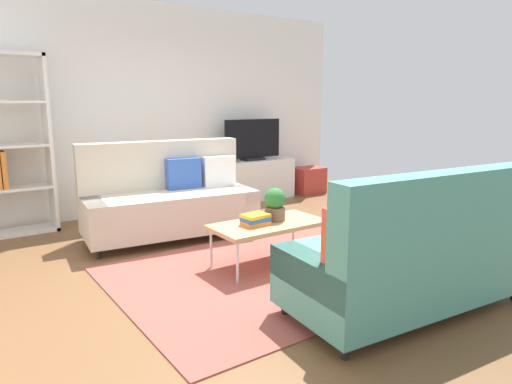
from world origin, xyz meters
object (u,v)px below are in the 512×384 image
object	(u,v)px
couch_beige	(170,199)
coffee_table	(268,225)
tv_console	(252,180)
couch_green	(413,255)
tv	(253,140)
vase_0	(219,158)
potted_plant	(275,204)
table_book_0	(255,223)
bottle_0	(231,156)
storage_trunk	(308,180)

from	to	relation	value
couch_beige	coffee_table	bearing A→B (deg)	111.30
couch_beige	tv_console	bearing A→B (deg)	-143.09
couch_green	tv	bearing A→B (deg)	77.43
couch_green	vase_0	distance (m)	4.09
potted_plant	vase_0	size ratio (longest dim) A/B	2.58
tv_console	potted_plant	bearing A→B (deg)	-120.06
table_book_0	bottle_0	distance (m)	2.85
couch_green	storage_trunk	size ratio (longest dim) A/B	3.79
tv_console	table_book_0	xyz separation A→B (m)	(-1.72, -2.56, 0.12)
coffee_table	storage_trunk	xyz separation A→B (m)	(2.66, 2.46, -0.17)
table_book_0	tv_console	bearing A→B (deg)	56.14
couch_green	potted_plant	distance (m)	1.47
potted_plant	vase_0	xyz separation A→B (m)	(0.88, 2.57, 0.12)
tv_console	vase_0	world-z (taller)	vase_0
potted_plant	table_book_0	size ratio (longest dim) A/B	1.33
couch_green	vase_0	xyz separation A→B (m)	(0.70, 4.03, 0.26)
couch_beige	vase_0	size ratio (longest dim) A/B	16.02
tv_console	storage_trunk	bearing A→B (deg)	-5.19
couch_green	storage_trunk	world-z (taller)	couch_green
storage_trunk	couch_beige	bearing A→B (deg)	-161.15
couch_beige	vase_0	xyz separation A→B (m)	(1.36, 1.19, 0.26)
tv	vase_0	size ratio (longest dim) A/B	8.08
tv_console	couch_green	bearing A→B (deg)	-107.91
tv	storage_trunk	bearing A→B (deg)	-4.16
potted_plant	vase_0	world-z (taller)	vase_0
couch_beige	tv	size ratio (longest dim) A/B	1.98
tv	storage_trunk	xyz separation A→B (m)	(1.10, -0.08, -0.73)
coffee_table	storage_trunk	world-z (taller)	storage_trunk
storage_trunk	tv_console	bearing A→B (deg)	174.81
vase_0	bottle_0	distance (m)	0.19
couch_beige	bottle_0	xyz separation A→B (m)	(1.53, 1.10, 0.29)
couch_green	table_book_0	size ratio (longest dim) A/B	8.21
couch_green	bottle_0	world-z (taller)	couch_green
tv_console	tv	size ratio (longest dim) A/B	1.40
coffee_table	tv_console	distance (m)	3.00
couch_beige	tv	bearing A→B (deg)	-143.53
couch_beige	tv_console	world-z (taller)	couch_beige
potted_plant	couch_green	bearing A→B (deg)	-83.19
storage_trunk	bottle_0	xyz separation A→B (m)	(-1.51, 0.06, 0.51)
tv	vase_0	world-z (taller)	tv
coffee_table	tv_console	bearing A→B (deg)	58.53
coffee_table	vase_0	xyz separation A→B (m)	(0.98, 2.61, 0.31)
couch_beige	potted_plant	bearing A→B (deg)	115.69
couch_green	coffee_table	world-z (taller)	couch_green
couch_beige	storage_trunk	distance (m)	3.22
tv_console	bottle_0	bearing A→B (deg)	-174.48
couch_beige	bottle_0	world-z (taller)	couch_beige
tv_console	table_book_0	world-z (taller)	tv_console
storage_trunk	bottle_0	distance (m)	1.60
potted_plant	table_book_0	bearing A→B (deg)	-171.85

